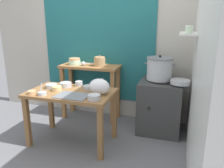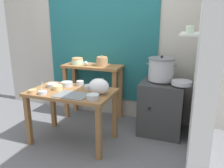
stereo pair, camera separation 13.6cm
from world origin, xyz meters
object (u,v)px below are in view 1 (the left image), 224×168
prep_bowl_3 (32,92)px  prep_bowl_8 (94,97)px  serving_tray (72,96)px  prep_bowl_6 (102,87)px  prep_table (71,99)px  wide_pan (180,82)px  clay_pot (100,61)px  prep_bowl_7 (79,83)px  prep_bowl_1 (89,87)px  bowl_stack_enamel (75,62)px  prep_bowl_4 (42,93)px  prep_bowl_5 (57,88)px  back_shelf_table (90,79)px  ladle (84,64)px  prep_bowl_2 (51,86)px  prep_bowl_0 (66,84)px  stove_block (160,106)px  plastic_bag (99,86)px  steamer_pot (159,68)px

prep_bowl_3 → prep_bowl_8: size_ratio=0.71×
serving_tray → prep_bowl_6: (0.24, 0.39, 0.02)m
prep_table → wide_pan: 1.46m
prep_table → clay_pot: clay_pot is taller
serving_tray → prep_bowl_7: prep_bowl_7 is taller
prep_bowl_1 → prep_bowl_7: 0.22m
prep_table → prep_bowl_6: size_ratio=7.62×
serving_tray → wide_pan: size_ratio=1.51×
prep_bowl_6 → prep_bowl_7: bearing=174.9°
bowl_stack_enamel → prep_bowl_3: 1.08m
serving_tray → prep_bowl_4: 0.37m
bowl_stack_enamel → prep_bowl_5: bearing=-79.8°
prep_bowl_1 → wide_pan: bearing=19.8°
back_shelf_table → serving_tray: back_shelf_table is taller
ladle → prep_bowl_7: bearing=-73.9°
clay_pot → bowl_stack_enamel: size_ratio=0.90×
prep_bowl_2 → ladle: bearing=76.8°
prep_bowl_4 → prep_bowl_5: bearing=70.7°
back_shelf_table → ladle: 0.27m
prep_bowl_0 → prep_bowl_2: (-0.16, -0.10, -0.01)m
back_shelf_table → prep_bowl_4: (-0.19, -1.07, 0.07)m
prep_bowl_4 → prep_bowl_8: prep_bowl_4 is taller
prep_bowl_2 → prep_bowl_5: bearing=-31.9°
stove_block → prep_bowl_2: bearing=-155.4°
prep_bowl_3 → plastic_bag: bearing=17.4°
prep_bowl_0 → prep_bowl_3: size_ratio=1.55×
prep_bowl_1 → prep_bowl_2: bearing=-169.4°
steamer_pot → prep_bowl_5: (-1.22, -0.74, -0.19)m
steamer_pot → clay_pot: 0.95m
steamer_pot → prep_table: bearing=-145.4°
serving_tray → prep_bowl_1: (0.09, 0.32, 0.02)m
back_shelf_table → clay_pot: (0.17, 0.00, 0.29)m
prep_bowl_8 → serving_tray: bearing=171.8°
wide_pan → prep_bowl_6: prep_bowl_6 is taller
bowl_stack_enamel → plastic_bag: bowl_stack_enamel is taller
ladle → serving_tray: (0.26, -0.94, -0.21)m
prep_bowl_7 → stove_block: bearing=22.1°
prep_table → prep_bowl_4: bearing=-136.8°
prep_bowl_0 → prep_bowl_2: size_ratio=1.07×
serving_tray → prep_bowl_0: (-0.26, 0.33, 0.03)m
wide_pan → prep_bowl_2: size_ratio=1.76×
steamer_pot → prep_bowl_7: (-1.04, -0.46, -0.18)m
clay_pot → ladle: clay_pot is taller
clay_pot → prep_bowl_3: bearing=-115.1°
plastic_bag → prep_bowl_5: (-0.58, -0.03, -0.07)m
stove_block → bowl_stack_enamel: size_ratio=3.90×
prep_bowl_3 → prep_bowl_4: bearing=0.6°
prep_bowl_4 → prep_bowl_7: prep_bowl_4 is taller
prep_bowl_3 → prep_bowl_7: 0.64m
prep_bowl_1 → prep_bowl_2: prep_bowl_2 is taller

